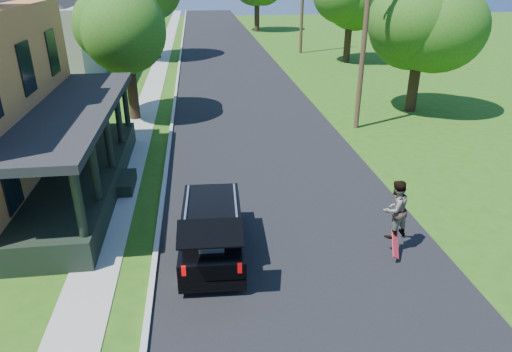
{
  "coord_description": "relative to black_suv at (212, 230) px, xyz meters",
  "views": [
    {
      "loc": [
        -2.64,
        -9.3,
        7.31
      ],
      "look_at": [
        -1.05,
        3.0,
        1.61
      ],
      "focal_mm": 32.0,
      "sensor_mm": 36.0,
      "label": 1
    }
  ],
  "objects": [
    {
      "name": "neighbor_house_far",
      "position": [
        -11.04,
        38.5,
        3.43
      ],
      "size": [
        12.78,
        12.78,
        8.3
      ],
      "color": "gray",
      "rests_on": "ground"
    },
    {
      "name": "tree_left_mid",
      "position": [
        -3.56,
        13.08,
        4.33
      ],
      "size": [
        6.22,
        6.41,
        7.74
      ],
      "rotation": [
        0.0,
        0.0,
        -0.43
      ],
      "color": "black",
      "rests_on": "ground"
    },
    {
      "name": "sidewalk",
      "position": [
        -3.14,
        18.5,
        -0.76
      ],
      "size": [
        1.3,
        120.0,
        0.03
      ],
      "primitive_type": "cube",
      "color": "#9F9E97",
      "rests_on": "ground"
    },
    {
      "name": "neighbor_house_mid",
      "position": [
        -11.04,
        22.5,
        3.43
      ],
      "size": [
        12.78,
        12.78,
        8.3
      ],
      "color": "gray",
      "rests_on": "ground"
    },
    {
      "name": "street",
      "position": [
        2.46,
        18.5,
        -0.76
      ],
      "size": [
        8.0,
        120.0,
        0.02
      ],
      "primitive_type": "cube",
      "color": "black",
      "rests_on": "ground"
    },
    {
      "name": "skateboarder",
      "position": [
        4.96,
        -0.51,
        0.56
      ],
      "size": [
        1.0,
        0.91,
        1.69
      ],
      "rotation": [
        0.0,
        0.0,
        3.54
      ],
      "color": "black",
      "rests_on": "ground"
    },
    {
      "name": "ground",
      "position": [
        2.46,
        -1.5,
        -0.76
      ],
      "size": [
        140.0,
        140.0,
        0.0
      ],
      "primitive_type": "plane",
      "color": "#265611",
      "rests_on": "ground"
    },
    {
      "name": "tree_right_near",
      "position": [
        11.48,
        12.65,
        3.98
      ],
      "size": [
        5.82,
        5.97,
        7.4
      ],
      "rotation": [
        0.0,
        0.0,
        -0.25
      ],
      "color": "black",
      "rests_on": "ground"
    },
    {
      "name": "black_suv",
      "position": [
        0.0,
        0.0,
        0.0
      ],
      "size": [
        1.81,
        4.33,
        1.99
      ],
      "rotation": [
        0.0,
        0.0,
        -0.04
      ],
      "color": "black",
      "rests_on": "ground"
    },
    {
      "name": "utility_pole_near",
      "position": [
        7.54,
        10.09,
        3.97
      ],
      "size": [
        1.52,
        0.26,
        9.19
      ],
      "rotation": [
        0.0,
        0.0,
        0.07
      ],
      "color": "#453520",
      "rests_on": "ground"
    },
    {
      "name": "curb",
      "position": [
        -1.59,
        18.5,
        -0.76
      ],
      "size": [
        0.15,
        120.0,
        0.12
      ],
      "primitive_type": "cube",
      "color": "#A8A8A3",
      "rests_on": "ground"
    },
    {
      "name": "skateboard",
      "position": [
        4.93,
        -0.85,
        -0.31
      ],
      "size": [
        0.38,
        0.75,
        0.66
      ],
      "rotation": [
        0.0,
        0.0,
        0.25
      ],
      "color": "maroon",
      "rests_on": "ground"
    },
    {
      "name": "front_walk",
      "position": [
        -7.04,
        4.5,
        -0.76
      ],
      "size": [
        6.5,
        1.2,
        0.03
      ],
      "primitive_type": "cube",
      "color": "#9F9E97",
      "rests_on": "ground"
    }
  ]
}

